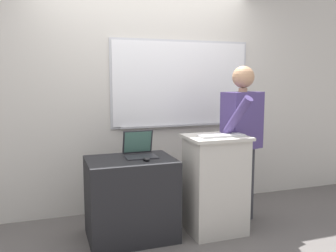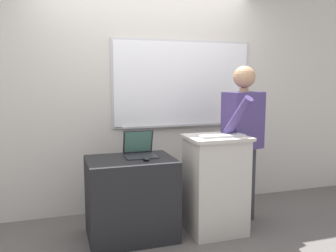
# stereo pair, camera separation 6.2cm
# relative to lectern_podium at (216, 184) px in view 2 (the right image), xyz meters

# --- Properties ---
(ground_plane) EXTENTS (30.00, 30.00, 0.00)m
(ground_plane) POSITION_rel_lectern_podium_xyz_m (-0.48, -0.30, -0.49)
(ground_plane) COLOR #5B5654
(back_wall) EXTENTS (6.40, 0.17, 2.86)m
(back_wall) POSITION_rel_lectern_podium_xyz_m (-0.46, 0.93, 0.94)
(back_wall) COLOR beige
(back_wall) RESTS_ON ground_plane
(lectern_podium) EXTENTS (0.58, 0.48, 0.97)m
(lectern_podium) POSITION_rel_lectern_podium_xyz_m (0.00, 0.00, 0.00)
(lectern_podium) COLOR #BCB7AD
(lectern_podium) RESTS_ON ground_plane
(side_desk) EXTENTS (0.81, 0.60, 0.77)m
(side_desk) POSITION_rel_lectern_podium_xyz_m (-0.82, 0.14, -0.10)
(side_desk) COLOR black
(side_desk) RESTS_ON ground_plane
(person_presenter) EXTENTS (0.60, 0.62, 1.64)m
(person_presenter) POSITION_rel_lectern_podium_xyz_m (0.38, 0.15, 0.47)
(person_presenter) COLOR #333338
(person_presenter) RESTS_ON ground_plane
(laptop) EXTENTS (0.30, 0.27, 0.25)m
(laptop) POSITION_rel_lectern_podium_xyz_m (-0.71, 0.23, 0.36)
(laptop) COLOR #28282D
(laptop) RESTS_ON side_desk
(wireless_keyboard) EXTENTS (0.44, 0.14, 0.02)m
(wireless_keyboard) POSITION_rel_lectern_podium_xyz_m (0.02, -0.06, 0.49)
(wireless_keyboard) COLOR silver
(wireless_keyboard) RESTS_ON lectern_podium
(computer_mouse_by_laptop) EXTENTS (0.06, 0.10, 0.03)m
(computer_mouse_by_laptop) POSITION_rel_lectern_podium_xyz_m (-0.69, 0.02, 0.30)
(computer_mouse_by_laptop) COLOR black
(computer_mouse_by_laptop) RESTS_ON side_desk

